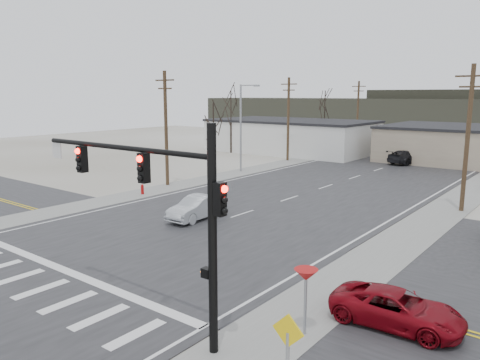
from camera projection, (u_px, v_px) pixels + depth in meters
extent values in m
plane|color=silver|center=(153.00, 244.00, 25.43)|extent=(140.00, 140.00, 0.00)
cube|color=#232325|center=(296.00, 196.00, 37.07)|extent=(18.00, 110.00, 0.05)
cube|color=#232325|center=(153.00, 243.00, 25.42)|extent=(90.00, 10.00, 0.04)
cube|color=gray|center=(232.00, 174.00, 47.35)|extent=(3.00, 90.00, 0.06)
cube|color=gray|center=(455.00, 204.00, 34.55)|extent=(3.00, 90.00, 0.06)
cylinder|color=black|center=(213.00, 243.00, 14.05)|extent=(0.28, 0.28, 7.20)
cylinder|color=black|center=(120.00, 148.00, 16.11)|extent=(8.40, 0.18, 0.18)
cube|color=black|center=(144.00, 168.00, 15.50)|extent=(0.32, 0.30, 1.00)
cube|color=black|center=(82.00, 159.00, 17.61)|extent=(0.32, 0.30, 1.00)
sphere|color=#FF0C05|center=(140.00, 159.00, 15.31)|extent=(0.22, 0.22, 0.22)
sphere|color=#FF0C05|center=(78.00, 151.00, 17.42)|extent=(0.22, 0.22, 0.22)
cube|color=black|center=(220.00, 199.00, 13.61)|extent=(0.30, 0.30, 1.00)
cube|color=silver|center=(57.00, 151.00, 18.60)|extent=(0.60, 0.04, 0.60)
cube|color=black|center=(207.00, 273.00, 14.38)|extent=(0.30, 0.25, 0.30)
sphere|color=#FF5905|center=(203.00, 272.00, 14.47)|extent=(0.18, 0.18, 0.18)
cylinder|color=#A50C0C|center=(142.00, 191.00, 37.73)|extent=(0.24, 0.24, 0.70)
sphere|color=#A50C0C|center=(142.00, 186.00, 37.66)|extent=(0.24, 0.24, 0.24)
cylinder|color=gray|center=(305.00, 306.00, 15.58)|extent=(0.10, 0.10, 2.10)
cone|color=#A50C0C|center=(306.00, 275.00, 15.38)|extent=(0.80, 0.80, 0.40)
cube|color=yellow|center=(288.00, 331.00, 11.75)|extent=(0.92, 0.05, 0.92)
cube|color=silver|center=(291.00, 137.00, 65.76)|extent=(22.00, 12.00, 4.20)
cube|color=black|center=(291.00, 121.00, 65.36)|extent=(22.30, 12.30, 0.30)
cylinder|color=#493622|center=(166.00, 129.00, 40.78)|extent=(0.30, 0.30, 10.00)
cube|color=#493622|center=(165.00, 80.00, 40.03)|extent=(2.20, 0.12, 0.12)
cube|color=#493622|center=(165.00, 88.00, 40.15)|extent=(1.60, 0.12, 0.12)
cylinder|color=#493622|center=(288.00, 120.00, 56.31)|extent=(0.30, 0.30, 10.00)
cube|color=#493622|center=(289.00, 84.00, 55.55)|extent=(2.20, 0.12, 0.12)
cube|color=#493622|center=(289.00, 90.00, 55.68)|extent=(1.60, 0.12, 0.12)
cylinder|color=#493622|center=(358.00, 114.00, 71.84)|extent=(0.30, 0.30, 10.00)
cube|color=#493622|center=(359.00, 86.00, 71.08)|extent=(2.20, 0.12, 0.12)
cube|color=#493622|center=(359.00, 91.00, 71.21)|extent=(1.60, 0.12, 0.12)
cylinder|color=#493622|center=(467.00, 140.00, 31.55)|extent=(0.30, 0.30, 10.00)
cube|color=#493622|center=(473.00, 76.00, 30.79)|extent=(2.20, 0.12, 0.12)
cube|color=#493622|center=(472.00, 87.00, 30.92)|extent=(1.60, 0.12, 0.12)
cylinder|color=gray|center=(241.00, 129.00, 48.34)|extent=(0.20, 0.20, 9.00)
cylinder|color=gray|center=(249.00, 85.00, 46.94)|extent=(2.00, 0.12, 0.12)
cube|color=gray|center=(257.00, 86.00, 46.34)|extent=(0.60, 0.25, 0.18)
cylinder|color=black|center=(214.00, 154.00, 48.47)|extent=(0.28, 0.28, 3.75)
cylinder|color=black|center=(213.00, 122.00, 47.86)|extent=(0.14, 0.14, 3.75)
cylinder|color=black|center=(324.00, 134.00, 69.19)|extent=(0.28, 0.28, 4.50)
cylinder|color=black|center=(325.00, 106.00, 68.46)|extent=(0.14, 0.14, 4.50)
cylinder|color=black|center=(231.00, 137.00, 64.70)|extent=(0.28, 0.28, 4.50)
cylinder|color=black|center=(231.00, 107.00, 63.97)|extent=(0.14, 0.14, 4.50)
cube|color=#333026|center=(336.00, 113.00, 117.35)|extent=(70.00, 18.00, 7.00)
imported|color=#9DA2A7|center=(197.00, 208.00, 30.24)|extent=(1.80, 4.60, 1.49)
imported|color=black|center=(409.00, 157.00, 54.20)|extent=(4.21, 6.23, 1.68)
imported|color=black|center=(401.00, 139.00, 75.86)|extent=(2.38, 4.82, 1.58)
imported|color=maroon|center=(397.00, 309.00, 16.25)|extent=(4.63, 2.33, 1.26)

